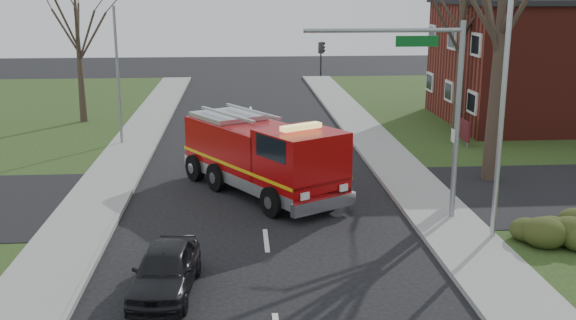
{
  "coord_description": "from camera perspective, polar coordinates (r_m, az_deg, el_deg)",
  "views": [
    {
      "loc": [
        -0.8,
        -20.16,
        7.81
      ],
      "look_at": [
        0.89,
        2.52,
        2.0
      ],
      "focal_mm": 42.0,
      "sensor_mm": 36.0,
      "label": 1
    }
  ],
  "objects": [
    {
      "name": "sidewalk_left",
      "position": [
        22.25,
        -18.14,
        -6.75
      ],
      "size": [
        2.4,
        80.0,
        0.15
      ],
      "primitive_type": "cube",
      "color": "gray",
      "rests_on": "ground"
    },
    {
      "name": "bare_tree_far",
      "position": [
        37.11,
        14.62,
        11.84
      ],
      "size": [
        5.25,
        5.25,
        10.5
      ],
      "color": "#34261E",
      "rests_on": "ground"
    },
    {
      "name": "utility_pole_far",
      "position": [
        34.95,
        -14.2,
        6.81
      ],
      "size": [
        0.14,
        0.14,
        7.0
      ],
      "primitive_type": "cylinder",
      "color": "gray",
      "rests_on": "ground"
    },
    {
      "name": "traffic_signal_mast",
      "position": [
        22.69,
        11.22,
        6.2
      ],
      "size": [
        5.29,
        0.18,
        6.8
      ],
      "color": "gray",
      "rests_on": "ground"
    },
    {
      "name": "sidewalk_right",
      "position": [
        22.69,
        14.07,
        -6.04
      ],
      "size": [
        2.4,
        80.0,
        0.15
      ],
      "primitive_type": "cube",
      "color": "gray",
      "rests_on": "ground"
    },
    {
      "name": "hedge_corner",
      "position": [
        22.7,
        21.69,
        -5.3
      ],
      "size": [
        2.8,
        2.0,
        0.9
      ],
      "primitive_type": "ellipsoid",
      "color": "#2E3714",
      "rests_on": "lawn_right"
    },
    {
      "name": "fire_engine",
      "position": [
        26.12,
        -2.14,
        0.18
      ],
      "size": [
        6.34,
        8.06,
        3.15
      ],
      "rotation": [
        0.0,
        0.0,
        0.55
      ],
      "color": "#9C0708",
      "rests_on": "ground"
    },
    {
      "name": "ground",
      "position": [
        21.63,
        -1.86,
        -6.84
      ],
      "size": [
        120.0,
        120.0,
        0.0
      ],
      "primitive_type": "plane",
      "color": "black",
      "rests_on": "ground"
    },
    {
      "name": "bare_tree_left",
      "position": [
        41.26,
        -17.43,
        10.57
      ],
      "size": [
        4.5,
        4.5,
        9.0
      ],
      "color": "#34261E",
      "rests_on": "ground"
    },
    {
      "name": "health_center_sign",
      "position": [
        35.24,
        14.56,
        2.53
      ],
      "size": [
        0.12,
        2.0,
        1.4
      ],
      "color": "#56141C",
      "rests_on": "ground"
    },
    {
      "name": "streetlight_pole",
      "position": [
        21.45,
        17.6,
        4.93
      ],
      "size": [
        1.48,
        0.16,
        8.4
      ],
      "color": "#B7BABF",
      "rests_on": "ground"
    },
    {
      "name": "parked_car_maroon",
      "position": [
        18.19,
        -10.35,
        -9.1
      ],
      "size": [
        1.86,
        3.92,
        1.3
      ],
      "primitive_type": "imported",
      "rotation": [
        0.0,
        0.0,
        -0.09
      ],
      "color": "black",
      "rests_on": "ground"
    }
  ]
}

